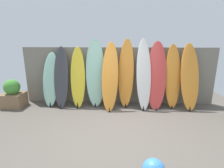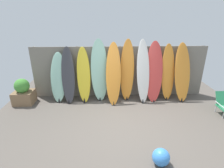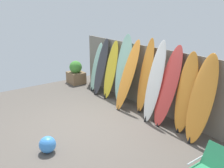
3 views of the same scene
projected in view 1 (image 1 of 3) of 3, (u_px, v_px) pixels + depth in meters
ground at (116, 134)px, 3.91m from camera, size 7.68×7.68×0.00m
fence_back at (118, 76)px, 5.62m from camera, size 6.08×0.11×1.80m
surfboard_seafoam_0 at (51, 80)px, 5.39m from camera, size 0.58×0.55×1.67m
surfboard_charcoal_1 at (61, 78)px, 5.32m from camera, size 0.48×0.64×1.84m
surfboard_yellow_2 at (78, 78)px, 5.32m from camera, size 0.50×0.58×1.83m
surfboard_seafoam_3 at (95, 73)px, 5.34m from camera, size 0.62×0.50×2.09m
surfboard_orange_4 at (110, 77)px, 5.13m from camera, size 0.52×0.80×1.98m
surfboard_orange_5 at (126, 74)px, 5.31m from camera, size 0.51×0.48×2.07m
surfboard_white_6 at (144, 75)px, 5.13m from camera, size 0.48×0.65×2.08m
surfboard_red_7 at (157, 76)px, 5.18m from camera, size 0.63×0.70×2.00m
surfboard_orange_8 at (173, 77)px, 5.22m from camera, size 0.51×0.47×1.92m
surfboard_orange_9 at (190, 77)px, 5.12m from camera, size 0.59×0.68×1.95m
planter_box at (13, 95)px, 5.38m from camera, size 0.63×0.54×0.87m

